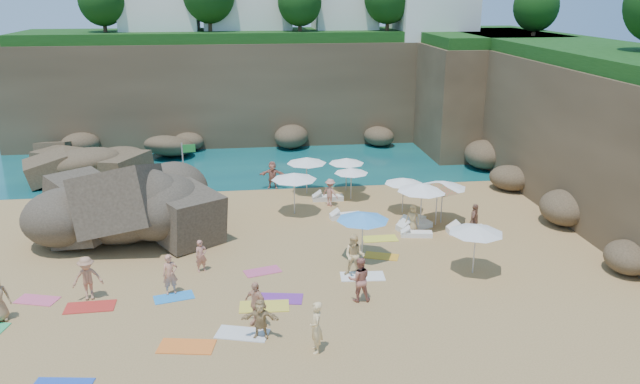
{
  "coord_description": "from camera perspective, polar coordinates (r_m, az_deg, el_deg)",
  "views": [
    {
      "loc": [
        -1.92,
        -27.28,
        11.96
      ],
      "look_at": [
        2.0,
        3.0,
        2.0
      ],
      "focal_mm": 35.0,
      "sensor_mm": 36.0,
      "label": 1
    }
  ],
  "objects": [
    {
      "name": "parasol_10",
      "position": [
        28.45,
        3.94,
        -2.24
      ],
      "size": [
        2.43,
        2.43,
        2.3
      ],
      "color": "silver",
      "rests_on": "ground"
    },
    {
      "name": "person_stand_5",
      "position": [
        39.18,
        -4.38,
        1.57
      ],
      "size": [
        1.67,
        0.71,
        1.74
      ],
      "primitive_type": "imported",
      "rotation": [
        0.0,
        0.0,
        -0.16
      ],
      "color": "#C27561",
      "rests_on": "ground"
    },
    {
      "name": "person_lie_5",
      "position": [
        27.38,
        3.15,
        -7.04
      ],
      "size": [
        1.61,
        2.1,
        0.72
      ],
      "primitive_type": "imported",
      "rotation": [
        0.0,
        0.0,
        -0.42
      ],
      "color": "#F5CF8B",
      "rests_on": "ground"
    },
    {
      "name": "lounger_4",
      "position": [
        32.08,
        8.81,
        -3.82
      ],
      "size": [
        1.65,
        0.78,
        0.25
      ],
      "primitive_type": "cube",
      "rotation": [
        0.0,
        0.0,
        -0.17
      ],
      "color": "white",
      "rests_on": "ground"
    },
    {
      "name": "parasol_0",
      "position": [
        38.4,
        2.43,
        2.87
      ],
      "size": [
        2.2,
        2.2,
        2.08
      ],
      "color": "silver",
      "rests_on": "ground"
    },
    {
      "name": "towel_6",
      "position": [
        25.68,
        -3.71,
        -9.7
      ],
      "size": [
        1.99,
        1.25,
        0.03
      ],
      "primitive_type": "cube",
      "rotation": [
        0.0,
        0.0,
        -0.18
      ],
      "color": "#752E95",
      "rests_on": "ground"
    },
    {
      "name": "cliff_back",
      "position": [
        53.03,
        -3.09,
        9.41
      ],
      "size": [
        44.0,
        8.0,
        8.0
      ],
      "primitive_type": "cube",
      "color": "brown",
      "rests_on": "ground"
    },
    {
      "name": "marina_masts",
      "position": [
        59.79,
        -21.63,
        8.19
      ],
      "size": [
        3.1,
        0.1,
        6.0
      ],
      "color": "white",
      "rests_on": "ground"
    },
    {
      "name": "parasol_4",
      "position": [
        33.51,
        11.18,
        0.7
      ],
      "size": [
        2.48,
        2.48,
        2.35
      ],
      "color": "silver",
      "rests_on": "ground"
    },
    {
      "name": "towel_12",
      "position": [
        31.56,
        5.51,
        -4.26
      ],
      "size": [
        1.74,
        0.87,
        0.03
      ],
      "primitive_type": "cube",
      "rotation": [
        0.0,
        0.0,
        -0.0
      ],
      "color": "yellow",
      "rests_on": "ground"
    },
    {
      "name": "towel_10",
      "position": [
        29.58,
        5.64,
        -5.85
      ],
      "size": [
        1.75,
        1.29,
        0.03
      ],
      "primitive_type": "cube",
      "rotation": [
        0.0,
        0.0,
        -0.37
      ],
      "color": "gold",
      "rests_on": "ground"
    },
    {
      "name": "person_lie_0",
      "position": [
        27.15,
        -20.34,
        -8.73
      ],
      "size": [
        1.53,
        2.02,
        0.48
      ],
      "primitive_type": "imported",
      "rotation": [
        0.0,
        0.0,
        0.21
      ],
      "color": "#AF7A57",
      "rests_on": "ground"
    },
    {
      "name": "person_lie_2",
      "position": [
        26.85,
        -27.25,
        -9.97
      ],
      "size": [
        1.72,
        2.1,
        0.5
      ],
      "primitive_type": "imported",
      "rotation": [
        0.0,
        0.0,
        0.5
      ],
      "color": "#A97D54",
      "rests_on": "ground"
    },
    {
      "name": "towel_8",
      "position": [
        26.41,
        -13.21,
        -9.35
      ],
      "size": [
        1.73,
        1.15,
        0.03
      ],
      "primitive_type": "cube",
      "rotation": [
        0.0,
        0.0,
        0.24
      ],
      "color": "#298ADE",
      "rests_on": "ground"
    },
    {
      "name": "towel_13",
      "position": [
        27.52,
        3.9,
        -7.7
      ],
      "size": [
        1.98,
        1.11,
        0.03
      ],
      "primitive_type": "cube",
      "rotation": [
        0.0,
        0.0,
        -0.08
      ],
      "color": "white",
      "rests_on": "ground"
    },
    {
      "name": "towel_7",
      "position": [
        26.61,
        -20.27,
        -9.82
      ],
      "size": [
        1.93,
        1.0,
        0.03
      ],
      "primitive_type": "cube",
      "rotation": [
        0.0,
        0.0,
        0.02
      ],
      "color": "red",
      "rests_on": "ground"
    },
    {
      "name": "person_stand_4",
      "position": [
        32.42,
        8.47,
        -2.4
      ],
      "size": [
        0.82,
        0.7,
        1.47
      ],
      "primitive_type": "imported",
      "rotation": [
        0.0,
        0.0,
        -0.53
      ],
      "color": "tan",
      "rests_on": "ground"
    },
    {
      "name": "towel_1",
      "position": [
        27.96,
        -24.45,
        -8.98
      ],
      "size": [
        1.82,
        1.28,
        0.03
      ],
      "primitive_type": "cube",
      "rotation": [
        0.0,
        0.0,
        -0.3
      ],
      "color": "#DF567B",
      "rests_on": "ground"
    },
    {
      "name": "person_stand_2",
      "position": [
        35.9,
        0.94,
        -0.04
      ],
      "size": [
        1.03,
        1.05,
        1.61
      ],
      "primitive_type": "imported",
      "rotation": [
        0.0,
        0.0,
        2.33
      ],
      "color": "tan",
      "rests_on": "ground"
    },
    {
      "name": "parasol_1",
      "position": [
        37.73,
        -1.24,
        2.92
      ],
      "size": [
        2.43,
        2.43,
        2.29
      ],
      "color": "silver",
      "rests_on": "ground"
    },
    {
      "name": "person_stand_3",
      "position": [
        32.17,
        13.92,
        -2.6
      ],
      "size": [
        0.94,
        1.12,
        1.8
      ],
      "primitive_type": "imported",
      "rotation": [
        0.0,
        0.0,
        0.99
      ],
      "color": "#8E5C47",
      "rests_on": "ground"
    },
    {
      "name": "cliff_right",
      "position": [
        41.79,
        22.96,
        5.65
      ],
      "size": [
        8.0,
        30.0,
        8.0
      ],
      "primitive_type": "cube",
      "color": "brown",
      "rests_on": "ground"
    },
    {
      "name": "parasol_7",
      "position": [
        32.51,
        9.32,
        0.43
      ],
      "size": [
        2.58,
        2.58,
        2.44
      ],
      "color": "silver",
      "rests_on": "ground"
    },
    {
      "name": "cliff_corner",
      "position": [
        51.55,
        14.42,
        8.62
      ],
      "size": [
        10.0,
        12.0,
        8.0
      ],
      "primitive_type": "cube",
      "color": "brown",
      "rests_on": "ground"
    },
    {
      "name": "towel_9",
      "position": [
        28.04,
        -5.27,
        -7.23
      ],
      "size": [
        1.75,
        1.2,
        0.03
      ],
      "primitive_type": "cube",
      "rotation": [
        0.0,
        0.0,
        0.28
      ],
      "color": "#CE507A",
      "rests_on": "ground"
    },
    {
      "name": "rock_promontory",
      "position": [
        45.82,
        -18.54,
        1.98
      ],
      "size": [
        12.0,
        7.0,
        2.0
      ],
      "primitive_type": null,
      "color": "brown",
      "rests_on": "ground"
    },
    {
      "name": "person_lie_3",
      "position": [
        23.08,
        -5.43,
        -12.67
      ],
      "size": [
        1.58,
        1.66,
        0.39
      ],
      "primitive_type": "imported",
      "rotation": [
        0.0,
        0.0,
        -0.17
      ],
      "color": "tan",
      "rests_on": "ground"
    },
    {
      "name": "person_lie_1",
      "position": [
        23.86,
        -5.86,
        -11.55
      ],
      "size": [
        1.92,
        1.94,
        0.42
      ],
      "primitive_type": "imported",
      "rotation": [
        0.0,
        0.0,
        -0.76
      ],
      "color": "#E4A681",
      "rests_on": "ground"
    },
    {
      "name": "parasol_3",
      "position": [
        34.83,
        7.65,
        1.03
      ],
      "size": [
        2.13,
        2.13,
        2.02
      ],
      "color": "silver",
      "rests_on": "ground"
    },
    {
      "name": "parasol_2",
      "position": [
        36.85,
        2.88,
        1.97
      ],
      "size": [
        2.03,
        2.03,
        1.92
      ],
      "color": "silver",
      "rests_on": "ground"
    },
    {
      "name": "towel_5",
      "position": [
        23.44,
        -7.11,
        -12.73
      ],
      "size": [
        2.08,
        1.46,
        0.03
      ],
      "primitive_type": "cube",
      "rotation": [
        0.0,
        0.0,
        -0.3
      ],
      "color": "silver",
      "rests_on": "ground"
    },
    {
      "name": "lounger_2",
      "position": [
        33.73,
        8.43,
        -2.66
      ],
      "size": [
        1.73,
        1.52,
        0.27
      ],
      "primitive_type": "cube",
      "rotation": [
        0.0,
        0.0,
        0.65
      ],
      "color": "white",
      "rests_on": "ground"
    },
    {
      "name": "person_stand_6",
      "position": [
        21.82,
        -0.36,
        -12.27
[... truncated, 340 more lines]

